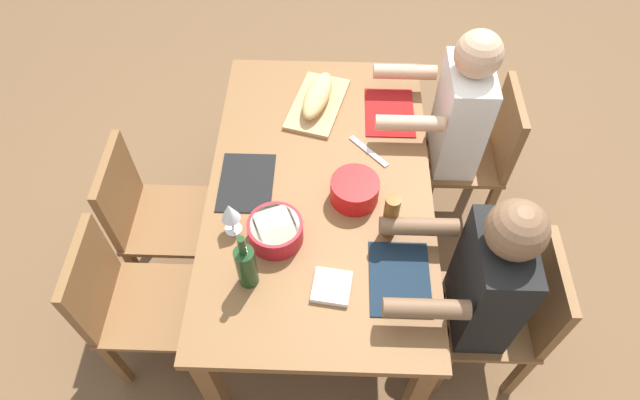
{
  "coord_description": "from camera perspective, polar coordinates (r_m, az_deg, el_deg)",
  "views": [
    {
      "loc": [
        -1.44,
        -0.05,
        2.59
      ],
      "look_at": [
        0.0,
        0.0,
        0.63
      ],
      "focal_mm": 30.72,
      "sensor_mm": 36.0,
      "label": 1
    }
  ],
  "objects": [
    {
      "name": "ground_plane",
      "position": [
        2.96,
        0.0,
        -7.24
      ],
      "size": [
        8.0,
        8.0,
        0.0
      ],
      "primitive_type": "plane",
      "color": "brown"
    },
    {
      "name": "dining_table",
      "position": [
        2.41,
        0.0,
        0.33
      ],
      "size": [
        1.61,
        0.95,
        0.74
      ],
      "color": "brown",
      "rests_on": "ground_plane"
    },
    {
      "name": "chair_near_left",
      "position": [
        2.45,
        19.04,
        -10.94
      ],
      "size": [
        0.4,
        0.4,
        0.85
      ],
      "color": "brown",
      "rests_on": "ground_plane"
    },
    {
      "name": "diner_near_left",
      "position": [
        2.21,
        15.93,
        -8.65
      ],
      "size": [
        0.41,
        0.53,
        1.2
      ],
      "color": "#2D2D38",
      "rests_on": "ground_plane"
    },
    {
      "name": "chair_far_center",
      "position": [
        2.68,
        -17.28,
        -1.41
      ],
      "size": [
        0.4,
        0.4,
        0.85
      ],
      "color": "brown",
      "rests_on": "ground_plane"
    },
    {
      "name": "chair_far_left",
      "position": [
        2.48,
        -19.43,
        -9.84
      ],
      "size": [
        0.4,
        0.4,
        0.85
      ],
      "color": "brown",
      "rests_on": "ground_plane"
    },
    {
      "name": "chair_near_right",
      "position": [
        2.92,
        16.19,
        4.9
      ],
      "size": [
        0.4,
        0.4,
        0.85
      ],
      "color": "brown",
      "rests_on": "ground_plane"
    },
    {
      "name": "diner_near_right",
      "position": [
        2.73,
        13.45,
        8.05
      ],
      "size": [
        0.41,
        0.53,
        1.2
      ],
      "color": "#2D2D38",
      "rests_on": "ground_plane"
    },
    {
      "name": "serving_bowl_pasta",
      "position": [
        2.15,
        -4.67,
        -3.14
      ],
      "size": [
        0.22,
        0.22,
        0.1
      ],
      "color": "#B21923",
      "rests_on": "dining_table"
    },
    {
      "name": "serving_bowl_fruit",
      "position": [
        2.26,
        3.64,
        1.14
      ],
      "size": [
        0.2,
        0.2,
        0.11
      ],
      "color": "red",
      "rests_on": "dining_table"
    },
    {
      "name": "cutting_board",
      "position": [
        2.66,
        -0.26,
        9.96
      ],
      "size": [
        0.44,
        0.32,
        0.02
      ],
      "primitive_type": "cube",
      "rotation": [
        0.0,
        0.0,
        -0.26
      ],
      "color": "tan",
      "rests_on": "dining_table"
    },
    {
      "name": "bread_loaf",
      "position": [
        2.62,
        -0.27,
        10.83
      ],
      "size": [
        0.34,
        0.19,
        0.09
      ],
      "primitive_type": "ellipsoid",
      "rotation": [
        0.0,
        0.0,
        -0.26
      ],
      "color": "tan",
      "rests_on": "cutting_board"
    },
    {
      "name": "wine_bottle",
      "position": [
        2.01,
        -7.69,
        -6.79
      ],
      "size": [
        0.08,
        0.08,
        0.29
      ],
      "color": "#193819",
      "rests_on": "dining_table"
    },
    {
      "name": "beer_bottle",
      "position": [
        2.13,
        7.38,
        -1.68
      ],
      "size": [
        0.06,
        0.06,
        0.22
      ],
      "primitive_type": "cylinder",
      "color": "brown",
      "rests_on": "dining_table"
    },
    {
      "name": "wine_glass",
      "position": [
        2.14,
        -9.37,
        -1.34
      ],
      "size": [
        0.08,
        0.08,
        0.17
      ],
      "color": "silver",
      "rests_on": "dining_table"
    },
    {
      "name": "placemat_near_left",
      "position": [
        2.11,
        8.29,
        -8.1
      ],
      "size": [
        0.32,
        0.23,
        0.01
      ],
      "primitive_type": "cube",
      "color": "#142333",
      "rests_on": "dining_table"
    },
    {
      "name": "placemat_far_center",
      "position": [
        2.37,
        -7.67,
        1.83
      ],
      "size": [
        0.32,
        0.23,
        0.01
      ],
      "primitive_type": "cube",
      "color": "black",
      "rests_on": "dining_table"
    },
    {
      "name": "placemat_near_right",
      "position": [
        2.65,
        7.25,
        9.04
      ],
      "size": [
        0.32,
        0.23,
        0.01
      ],
      "primitive_type": "cube",
      "color": "maroon",
      "rests_on": "dining_table"
    },
    {
      "name": "carving_knife",
      "position": [
        2.47,
        5.09,
        5.08
      ],
      "size": [
        0.18,
        0.17,
        0.01
      ],
      "primitive_type": "cube",
      "rotation": [
        0.0,
        0.0,
        0.75
      ],
      "color": "silver",
      "rests_on": "dining_table"
    },
    {
      "name": "napkin_stack",
      "position": [
        2.06,
        1.22,
        -9.02
      ],
      "size": [
        0.16,
        0.16,
        0.02
      ],
      "primitive_type": "cube",
      "rotation": [
        0.0,
        0.0,
        -0.13
      ],
      "color": "white",
      "rests_on": "dining_table"
    }
  ]
}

